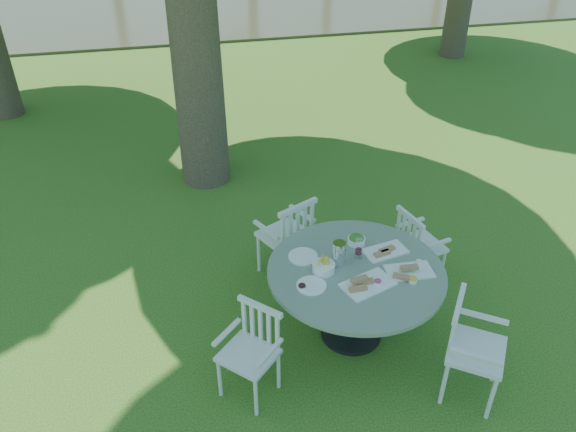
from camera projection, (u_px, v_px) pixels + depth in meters
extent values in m
plane|color=#1F430E|center=(292.00, 297.00, 5.65)|extent=(140.00, 140.00, 0.00)
cylinder|color=black|center=(351.00, 332.00, 5.21)|extent=(0.56, 0.56, 0.04)
cylinder|color=black|center=(353.00, 303.00, 5.02)|extent=(0.12, 0.12, 0.68)
cylinder|color=slate|center=(356.00, 271.00, 4.82)|extent=(1.53, 1.53, 0.04)
cylinder|color=silver|center=(442.00, 268.00, 5.72)|extent=(0.03, 0.03, 0.41)
cylinder|color=silver|center=(420.00, 249.00, 5.99)|extent=(0.03, 0.03, 0.41)
cylinder|color=silver|center=(416.00, 277.00, 5.60)|extent=(0.03, 0.03, 0.41)
cylinder|color=silver|center=(394.00, 257.00, 5.87)|extent=(0.03, 0.03, 0.41)
cube|color=silver|center=(421.00, 245.00, 5.67)|extent=(0.47, 0.50, 0.04)
cube|color=silver|center=(408.00, 234.00, 5.50)|extent=(0.13, 0.42, 0.42)
cylinder|color=silver|center=(289.00, 239.00, 6.10)|extent=(0.04, 0.04, 0.46)
cylinder|color=silver|center=(259.00, 253.00, 5.89)|extent=(0.04, 0.04, 0.46)
cylinder|color=silver|center=(311.00, 255.00, 5.87)|extent=(0.04, 0.04, 0.46)
cylinder|color=silver|center=(281.00, 270.00, 5.65)|extent=(0.04, 0.04, 0.46)
cube|color=silver|center=(285.00, 235.00, 5.74)|extent=(0.61, 0.59, 0.04)
cube|color=silver|center=(298.00, 226.00, 5.49)|extent=(0.44, 0.24, 0.47)
cylinder|color=silver|center=(220.00, 378.00, 4.53)|extent=(0.03, 0.03, 0.40)
cylinder|color=silver|center=(256.00, 397.00, 4.37)|extent=(0.03, 0.03, 0.40)
cylinder|color=silver|center=(243.00, 353.00, 4.76)|extent=(0.03, 0.03, 0.40)
cylinder|color=silver|center=(279.00, 370.00, 4.60)|extent=(0.03, 0.03, 0.40)
cube|color=silver|center=(248.00, 355.00, 4.45)|extent=(0.56, 0.56, 0.04)
cube|color=silver|center=(260.00, 324.00, 4.47)|extent=(0.31, 0.32, 0.41)
cylinder|color=silver|center=(491.00, 398.00, 4.33)|extent=(0.04, 0.04, 0.45)
cylinder|color=silver|center=(497.00, 361.00, 4.65)|extent=(0.04, 0.04, 0.45)
cylinder|color=silver|center=(444.00, 383.00, 4.45)|extent=(0.04, 0.04, 0.45)
cylinder|color=silver|center=(452.00, 349.00, 4.76)|extent=(0.04, 0.04, 0.45)
cube|color=silver|center=(476.00, 351.00, 4.41)|extent=(0.62, 0.62, 0.04)
cube|color=silver|center=(455.00, 324.00, 4.36)|extent=(0.31, 0.40, 0.46)
cube|color=white|center=(368.00, 284.00, 4.63)|extent=(0.49, 0.38, 0.02)
cube|color=white|center=(409.00, 271.00, 4.78)|extent=(0.41, 0.26, 0.02)
cube|color=white|center=(385.00, 251.00, 5.01)|extent=(0.42, 0.29, 0.02)
cylinder|color=white|center=(311.00, 286.00, 4.62)|extent=(0.25, 0.25, 0.01)
cylinder|color=white|center=(303.00, 256.00, 4.95)|extent=(0.26, 0.26, 0.01)
cylinder|color=white|center=(324.00, 267.00, 4.77)|extent=(0.20, 0.20, 0.08)
cylinder|color=white|center=(356.00, 241.00, 5.12)|extent=(0.16, 0.16, 0.05)
cylinder|color=silver|center=(339.00, 254.00, 4.81)|extent=(0.11, 0.11, 0.23)
cylinder|color=white|center=(359.00, 249.00, 4.89)|extent=(0.07, 0.07, 0.20)
cylinder|color=white|center=(342.00, 257.00, 4.86)|extent=(0.07, 0.07, 0.12)
cylinder|color=white|center=(330.00, 265.00, 4.76)|extent=(0.07, 0.07, 0.11)
cylinder|color=white|center=(378.00, 283.00, 4.64)|extent=(0.07, 0.07, 0.03)
cylinder|color=white|center=(413.00, 281.00, 4.66)|extent=(0.07, 0.07, 0.03)
cylinder|color=white|center=(419.00, 263.00, 4.86)|extent=(0.06, 0.06, 0.03)
cylinder|color=white|center=(302.00, 288.00, 4.59)|extent=(0.07, 0.07, 0.03)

